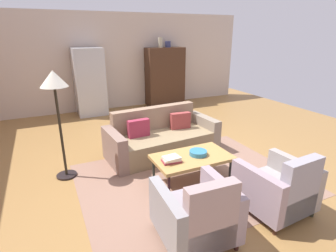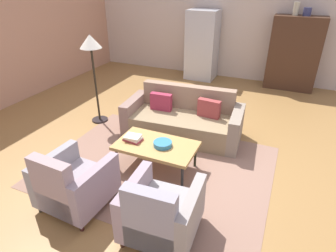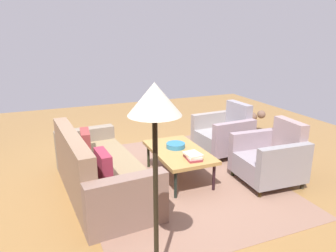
{
  "view_description": "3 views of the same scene",
  "coord_description": "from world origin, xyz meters",
  "views": [
    {
      "loc": [
        -2.05,
        -3.93,
        2.23
      ],
      "look_at": [
        -0.24,
        -0.08,
        0.75
      ],
      "focal_mm": 28.68,
      "sensor_mm": 36.0,
      "label": 1
    },
    {
      "loc": [
        1.49,
        -3.93,
        2.68
      ],
      "look_at": [
        -0.12,
        -0.26,
        0.53
      ],
      "focal_mm": 30.43,
      "sensor_mm": 36.0,
      "label": 2
    },
    {
      "loc": [
        -3.99,
        1.07,
        2.06
      ],
      "look_at": [
        0.06,
        -0.6,
        0.75
      ],
      "focal_mm": 33.87,
      "sensor_mm": 36.0,
      "label": 3
    }
  ],
  "objects": [
    {
      "name": "couch",
      "position": [
        -0.13,
        0.49,
        0.29
      ],
      "size": [
        2.16,
        1.06,
        0.86
      ],
      "rotation": [
        0.0,
        0.0,
        3.22
      ],
      "color": "#887453",
      "rests_on": "ground"
    },
    {
      "name": "dog",
      "position": [
        1.39,
        -3.03,
        0.31
      ],
      "size": [
        0.54,
        0.54,
        0.48
      ],
      "rotation": [
        0.0,
        0.0,
        3.93
      ],
      "color": "brown",
      "rests_on": "ground"
    },
    {
      "name": "book_stack",
      "position": [
        -0.49,
        -0.73,
        0.47
      ],
      "size": [
        0.29,
        0.21,
        0.08
      ],
      "color": "maroon",
      "rests_on": "coffee_table"
    },
    {
      "name": "fruit_bowl",
      "position": [
        -0.01,
        -0.7,
        0.47
      ],
      "size": [
        0.27,
        0.27,
        0.07
      ],
      "primitive_type": "cylinder",
      "color": "teal",
      "rests_on": "coffee_table"
    },
    {
      "name": "ground_plane",
      "position": [
        0.0,
        0.0,
        0.0
      ],
      "size": [
        10.29,
        10.29,
        0.0
      ],
      "primitive_type": "plane",
      "color": "olive"
    },
    {
      "name": "floor_lamp",
      "position": [
        -1.9,
        0.31,
        1.44
      ],
      "size": [
        0.4,
        0.4,
        1.72
      ],
      "color": "black",
      "rests_on": "ground"
    },
    {
      "name": "area_rug",
      "position": [
        -0.12,
        -0.65,
        0.0
      ],
      "size": [
        3.4,
        2.6,
        0.01
      ],
      "primitive_type": "cube",
      "color": "#8B6755",
      "rests_on": "ground"
    },
    {
      "name": "armchair_right",
      "position": [
        0.48,
        -1.86,
        0.34
      ],
      "size": [
        0.85,
        0.85,
        0.88
      ],
      "rotation": [
        0.0,
        0.0,
        0.06
      ],
      "color": "#34201B",
      "rests_on": "ground"
    },
    {
      "name": "armchair_left",
      "position": [
        -0.72,
        -1.86,
        0.34
      ],
      "size": [
        0.84,
        0.84,
        0.88
      ],
      "rotation": [
        0.0,
        0.0,
        -0.05
      ],
      "color": "#382912",
      "rests_on": "ground"
    },
    {
      "name": "coffee_table",
      "position": [
        -0.12,
        -0.7,
        0.39
      ],
      "size": [
        1.2,
        0.7,
        0.43
      ],
      "color": "black",
      "rests_on": "ground"
    }
  ]
}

